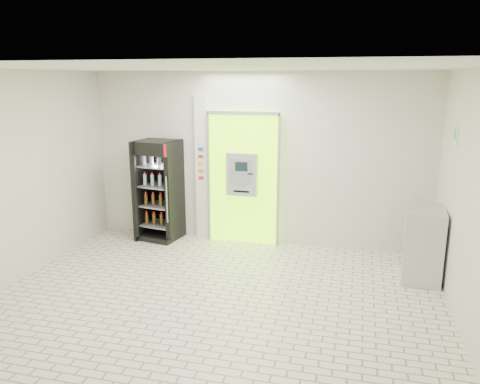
% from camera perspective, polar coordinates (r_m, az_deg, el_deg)
% --- Properties ---
extents(ground, '(6.00, 6.00, 0.00)m').
position_cam_1_polar(ground, '(6.35, -3.21, -13.26)').
color(ground, beige).
rests_on(ground, ground).
extents(room_shell, '(6.00, 6.00, 6.00)m').
position_cam_1_polar(room_shell, '(5.75, -3.45, 3.31)').
color(room_shell, beige).
rests_on(room_shell, ground).
extents(atm_assembly, '(1.30, 0.24, 2.33)m').
position_cam_1_polar(atm_assembly, '(8.22, 0.43, 1.74)').
color(atm_assembly, '#8AED03').
rests_on(atm_assembly, ground).
extents(pillar, '(0.22, 0.11, 2.60)m').
position_cam_1_polar(pillar, '(8.44, -4.66, 2.92)').
color(pillar, silver).
rests_on(pillar, ground).
extents(beverage_cooler, '(0.77, 0.73, 1.81)m').
position_cam_1_polar(beverage_cooler, '(8.57, -9.84, -0.03)').
color(beverage_cooler, black).
rests_on(beverage_cooler, ground).
extents(steel_cabinet, '(0.60, 0.84, 1.07)m').
position_cam_1_polar(steel_cabinet, '(7.35, 21.40, -5.87)').
color(steel_cabinet, '#AFB3B7').
rests_on(steel_cabinet, ground).
extents(exit_sign, '(0.02, 0.22, 0.26)m').
position_cam_1_polar(exit_sign, '(6.94, 24.82, 6.21)').
color(exit_sign, white).
rests_on(exit_sign, room_shell).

